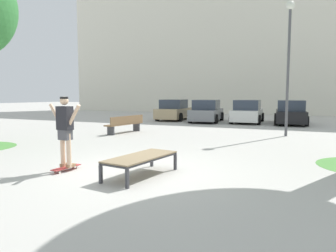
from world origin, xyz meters
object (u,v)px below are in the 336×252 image
skater (65,127)px  light_post (289,49)px  car_black (290,113)px  car_tan (174,110)px  skateboard (66,168)px  car_white (247,112)px  car_grey (207,112)px  skate_box (141,158)px  park_bench (125,124)px

skater → light_post: 10.44m
car_black → car_tan: bearing=178.5°
skateboard → car_white: 15.51m
car_tan → car_white: bearing=-1.9°
skateboard → car_tan: bearing=103.4°
car_grey → light_post: size_ratio=0.75×
skateboard → light_post: light_post is taller
skate_box → light_post: size_ratio=0.34×
skate_box → park_bench: bearing=124.0°
skate_box → car_grey: size_ratio=0.46×
skate_box → skateboard: skate_box is taller
car_white → car_black: 2.67m
skater → car_white: skater is taller
car_grey → car_white: same height
skate_box → car_tan: bearing=110.1°
car_black → light_post: 7.07m
car_white → light_post: (2.79, -6.37, 3.13)m
car_black → car_grey: bearing=-175.4°
skateboard → park_bench: 7.66m
car_grey → car_black: size_ratio=1.01×
skateboard → car_grey: bearing=93.9°
skate_box → park_bench: size_ratio=0.82×
skate_box → skateboard: bearing=-171.1°
skater → park_bench: 7.67m
car_white → light_post: size_ratio=0.73×
car_tan → skateboard: bearing=-76.6°
car_grey → park_bench: 7.99m
skateboard → skater: skater is taller
car_grey → car_black: (5.34, 0.43, 0.00)m
skater → car_tan: size_ratio=0.39×
skater → car_grey: 14.98m
car_white → car_black: bearing=-0.8°
car_black → skate_box: bearing=-99.1°
skateboard → skater: bearing=85.3°
car_white → park_bench: (-4.37, -8.27, -0.24)m
skateboard → car_tan: car_tan is taller
skateboard → car_black: car_black is taller
skateboard → car_black: bearing=74.3°
park_bench → light_post: bearing=14.8°
skate_box → car_grey: (-2.92, 14.65, 0.28)m
car_tan → car_white: same height
skateboard → car_black: size_ratio=0.19×
skater → light_post: light_post is taller
park_bench → light_post: light_post is taller
skater → car_tan: bearing=103.4°
car_tan → car_white: 5.34m
car_tan → car_black: same height
park_bench → car_tan: bearing=96.6°
car_white → skate_box: bearing=-89.0°
car_white → skateboard: bearing=-96.1°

